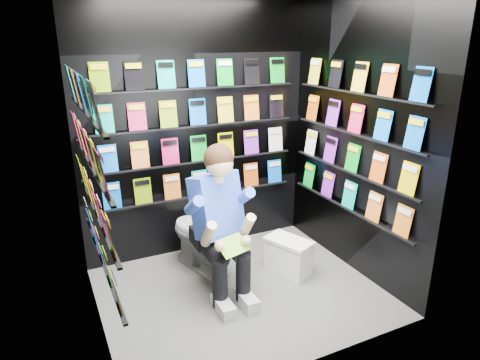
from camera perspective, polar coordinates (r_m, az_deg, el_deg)
name	(u,v)px	position (r m, az deg, el deg)	size (l,w,h in m)	color
floor	(240,292)	(4.00, 0.04, -14.70)	(2.40, 2.40, 0.00)	#5A5A57
wall_back	(197,130)	(4.36, -5.72, 6.63)	(2.40, 0.04, 2.60)	black
wall_front	(312,192)	(2.64, 9.55, -1.59)	(2.40, 0.04, 2.60)	black
wall_left	(85,173)	(3.15, -19.99, 0.87)	(0.04, 2.00, 2.60)	black
wall_right	(357,139)	(4.12, 15.33, 5.33)	(0.04, 2.00, 2.60)	black
comics_back	(198,130)	(4.33, -5.59, 6.62)	(2.10, 0.06, 1.37)	orange
comics_left	(89,172)	(3.15, -19.46, 1.03)	(0.06, 1.70, 1.37)	orange
comics_right	(354,139)	(4.09, 15.02, 5.36)	(0.06, 1.70, 1.37)	orange
toilet	(201,234)	(4.23, -5.16, -7.15)	(0.42, 0.75, 0.73)	white
longbox	(288,257)	(4.25, 6.47, -10.21)	(0.23, 0.42, 0.32)	silver
longbox_lid	(289,241)	(4.17, 6.56, -8.10)	(0.25, 0.45, 0.03)	silver
reader	(216,206)	(3.73, -3.26, -3.49)	(0.56, 0.82, 1.52)	blue
held_comic	(233,246)	(3.53, -0.97, -8.73)	(0.26, 0.01, 0.18)	green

